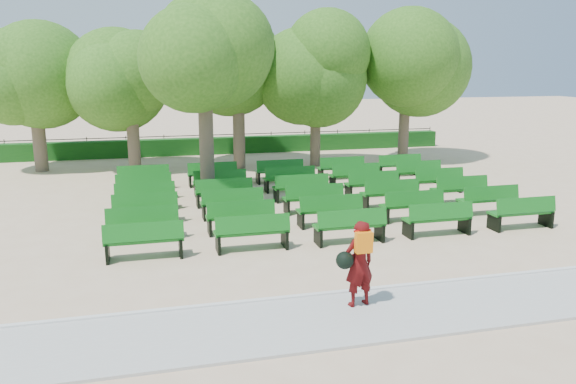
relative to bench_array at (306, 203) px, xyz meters
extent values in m
plane|color=tan|center=(-1.33, -1.38, -0.10)|extent=(120.00, 120.00, 0.00)
cube|color=#B1B1AC|center=(-1.33, -8.78, -0.07)|extent=(30.00, 2.20, 0.06)
cube|color=silver|center=(-1.33, -7.63, -0.05)|extent=(30.00, 0.12, 0.10)
cube|color=#144A14|center=(-1.33, 12.62, 0.35)|extent=(26.00, 0.70, 0.90)
cube|color=#116618|center=(0.00, 0.02, 0.39)|extent=(1.99, 0.59, 0.07)
cube|color=#116618|center=(0.00, -0.21, 0.67)|extent=(1.98, 0.20, 0.46)
cylinder|color=brown|center=(-3.21, 1.61, 1.58)|extent=(0.51, 0.51, 3.37)
ellipsoid|color=#396F1D|center=(-3.21, 1.61, 4.54)|extent=(4.62, 4.62, 4.15)
imported|color=#4B0A0B|center=(-1.29, -8.31, 0.84)|extent=(0.72, 0.54, 1.77)
cube|color=orange|center=(-1.29, -8.51, 1.35)|extent=(0.33, 0.16, 0.41)
sphere|color=black|center=(-1.62, -8.37, 0.96)|extent=(0.35, 0.35, 0.35)
camera|label=1|loc=(-5.27, -18.21, 4.70)|focal=35.00mm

